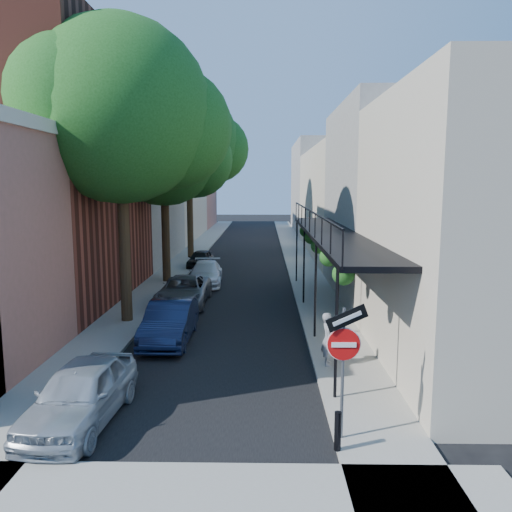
{
  "coord_description": "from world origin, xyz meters",
  "views": [
    {
      "loc": [
        1.53,
        -8.8,
        5.36
      ],
      "look_at": [
        1.24,
        8.97,
        2.8
      ],
      "focal_mm": 35.0,
      "sensor_mm": 36.0,
      "label": 1
    }
  ],
  "objects_px": {
    "oak_near": "(133,116)",
    "pedestrian": "(328,339)",
    "parked_car_d": "(206,273)",
    "parked_car_a": "(81,394)",
    "parked_car_b": "(170,322)",
    "parked_car_e": "(200,259)",
    "oak_far": "(195,143)",
    "parked_car_c": "(184,291)",
    "oak_mid": "(172,152)",
    "sign_post": "(344,350)",
    "bollard": "(338,431)"
  },
  "relations": [
    {
      "from": "oak_near",
      "to": "pedestrian",
      "type": "height_order",
      "value": "oak_near"
    },
    {
      "from": "parked_car_d",
      "to": "oak_near",
      "type": "bearing_deg",
      "value": -106.74
    },
    {
      "from": "oak_near",
      "to": "pedestrian",
      "type": "xyz_separation_m",
      "value": [
        6.77,
        -5.0,
        -6.98
      ]
    },
    {
      "from": "parked_car_a",
      "to": "parked_car_b",
      "type": "xyz_separation_m",
      "value": [
        0.9,
        5.94,
        0.0
      ]
    },
    {
      "from": "parked_car_d",
      "to": "parked_car_e",
      "type": "bearing_deg",
      "value": 96.93
    },
    {
      "from": "parked_car_e",
      "to": "pedestrian",
      "type": "relative_size",
      "value": 2.12
    },
    {
      "from": "parked_car_a",
      "to": "parked_car_e",
      "type": "distance_m",
      "value": 21.32
    },
    {
      "from": "oak_far",
      "to": "parked_car_c",
      "type": "distance_m",
      "value": 16.3
    },
    {
      "from": "parked_car_c",
      "to": "parked_car_e",
      "type": "bearing_deg",
      "value": 92.89
    },
    {
      "from": "parked_car_a",
      "to": "parked_car_c",
      "type": "distance_m",
      "value": 11.12
    },
    {
      "from": "oak_mid",
      "to": "pedestrian",
      "type": "distance_m",
      "value": 15.89
    },
    {
      "from": "parked_car_b",
      "to": "parked_car_a",
      "type": "bearing_deg",
      "value": -98.88
    },
    {
      "from": "sign_post",
      "to": "pedestrian",
      "type": "height_order",
      "value": "sign_post"
    },
    {
      "from": "sign_post",
      "to": "oak_near",
      "type": "xyz_separation_m",
      "value": [
        -6.53,
        9.29,
        5.84
      ]
    },
    {
      "from": "parked_car_b",
      "to": "parked_car_c",
      "type": "height_order",
      "value": "parked_car_b"
    },
    {
      "from": "sign_post",
      "to": "pedestrian",
      "type": "xyz_separation_m",
      "value": [
        0.24,
        4.29,
        -1.14
      ]
    },
    {
      "from": "parked_car_b",
      "to": "oak_far",
      "type": "bearing_deg",
      "value": 94.62
    },
    {
      "from": "sign_post",
      "to": "parked_car_a",
      "type": "height_order",
      "value": "sign_post"
    },
    {
      "from": "oak_near",
      "to": "parked_car_a",
      "type": "distance_m",
      "value": 11.12
    },
    {
      "from": "bollard",
      "to": "parked_car_e",
      "type": "bearing_deg",
      "value": 103.9
    },
    {
      "from": "parked_car_c",
      "to": "parked_car_d",
      "type": "height_order",
      "value": "parked_car_c"
    },
    {
      "from": "oak_mid",
      "to": "pedestrian",
      "type": "relative_size",
      "value": 6.54
    },
    {
      "from": "bollard",
      "to": "parked_car_d",
      "type": "bearing_deg",
      "value": 105.07
    },
    {
      "from": "sign_post",
      "to": "pedestrian",
      "type": "relative_size",
      "value": 1.92
    },
    {
      "from": "parked_car_b",
      "to": "sign_post",
      "type": "bearing_deg",
      "value": -54.62
    },
    {
      "from": "parked_car_b",
      "to": "oak_mid",
      "type": "bearing_deg",
      "value": 99.09
    },
    {
      "from": "parked_car_b",
      "to": "parked_car_c",
      "type": "xyz_separation_m",
      "value": [
        -0.34,
        5.17,
        -0.05
      ]
    },
    {
      "from": "sign_post",
      "to": "oak_far",
      "type": "relative_size",
      "value": 0.25
    },
    {
      "from": "sign_post",
      "to": "parked_car_c",
      "type": "height_order",
      "value": "sign_post"
    },
    {
      "from": "oak_near",
      "to": "parked_car_a",
      "type": "relative_size",
      "value": 2.83
    },
    {
      "from": "oak_near",
      "to": "parked_car_e",
      "type": "height_order",
      "value": "oak_near"
    },
    {
      "from": "parked_car_c",
      "to": "parked_car_e",
      "type": "relative_size",
      "value": 1.39
    },
    {
      "from": "bollard",
      "to": "oak_near",
      "type": "xyz_separation_m",
      "value": [
        -6.37,
        9.76,
        7.36
      ]
    },
    {
      "from": "bollard",
      "to": "pedestrian",
      "type": "height_order",
      "value": "pedestrian"
    },
    {
      "from": "parked_car_a",
      "to": "pedestrian",
      "type": "bearing_deg",
      "value": 33.6
    },
    {
      "from": "oak_mid",
      "to": "parked_car_b",
      "type": "xyz_separation_m",
      "value": [
        1.72,
        -10.48,
        -6.37
      ]
    },
    {
      "from": "parked_car_c",
      "to": "pedestrian",
      "type": "xyz_separation_m",
      "value": [
        5.44,
        -7.66,
        0.26
      ]
    },
    {
      "from": "oak_far",
      "to": "parked_car_c",
      "type": "height_order",
      "value": "oak_far"
    },
    {
      "from": "parked_car_c",
      "to": "parked_car_a",
      "type": "bearing_deg",
      "value": -93.17
    },
    {
      "from": "bollard",
      "to": "parked_car_b",
      "type": "bearing_deg",
      "value": 122.94
    },
    {
      "from": "sign_post",
      "to": "parked_car_a",
      "type": "bearing_deg",
      "value": 171.71
    },
    {
      "from": "oak_mid",
      "to": "oak_far",
      "type": "height_order",
      "value": "oak_far"
    },
    {
      "from": "oak_mid",
      "to": "parked_car_c",
      "type": "relative_size",
      "value": 2.23
    },
    {
      "from": "oak_mid",
      "to": "parked_car_e",
      "type": "bearing_deg",
      "value": 80.53
    },
    {
      "from": "pedestrian",
      "to": "parked_car_a",
      "type": "bearing_deg",
      "value": 121.05
    },
    {
      "from": "bollard",
      "to": "parked_car_e",
      "type": "xyz_separation_m",
      "value": [
        -5.6,
        22.64,
        0.04
      ]
    },
    {
      "from": "sign_post",
      "to": "parked_car_e",
      "type": "relative_size",
      "value": 0.91
    },
    {
      "from": "bollard",
      "to": "oak_far",
      "type": "distance_m",
      "value": 28.58
    },
    {
      "from": "parked_car_b",
      "to": "parked_car_e",
      "type": "xyz_separation_m",
      "value": [
        -0.9,
        15.39,
        -0.13
      ]
    },
    {
      "from": "parked_car_e",
      "to": "pedestrian",
      "type": "height_order",
      "value": "pedestrian"
    }
  ]
}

